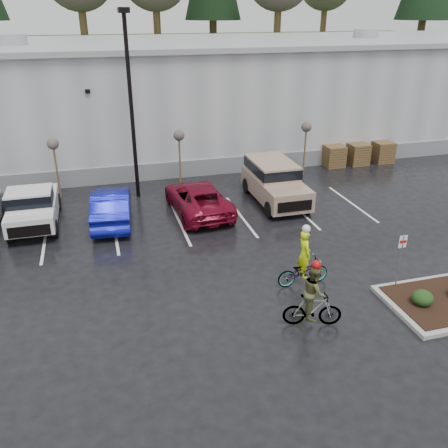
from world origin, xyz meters
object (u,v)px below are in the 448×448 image
object	(u,v)px
sapling_east	(306,130)
sapling_west	(53,147)
suv_tan	(276,183)
cyclist_olive	(313,302)
lamppost	(130,87)
car_blue	(112,206)
pallet_stack_b	(358,154)
pickup_white	(34,204)
pallet_stack_c	(383,152)
car_red	(198,198)
cyclist_hivis	(303,266)
pallet_stack_a	(334,156)
sapling_mid	(179,139)
fire_lane_sign	(400,256)

from	to	relation	value
sapling_east	sapling_west	bearing A→B (deg)	180.00
suv_tan	cyclist_olive	xyz separation A→B (m)	(-2.68, -10.14, -0.18)
lamppost	car_blue	distance (m)	5.92
pallet_stack_b	pickup_white	bearing A→B (deg)	-167.66
suv_tan	cyclist_olive	world-z (taller)	cyclist_olive
pallet_stack_c	car_red	distance (m)	14.28
sapling_west	cyclist_hivis	size ratio (longest dim) A/B	1.35
cyclist_olive	sapling_east	bearing A→B (deg)	-7.27
pallet_stack_b	car_blue	distance (m)	16.47
pallet_stack_b	cyclist_hivis	xyz separation A→B (m)	(-9.40, -12.50, 0.06)
pallet_stack_a	pallet_stack_b	size ratio (longest dim) A/B	1.00
suv_tan	sapling_west	bearing A→B (deg)	161.00
sapling_mid	pallet_stack_c	size ratio (longest dim) A/B	2.37
pallet_stack_a	car_blue	size ratio (longest dim) A/B	0.28
cyclist_olive	cyclist_hivis	bearing A→B (deg)	-1.46
pallet_stack_a	cyclist_hivis	size ratio (longest dim) A/B	0.57
sapling_mid	pallet_stack_c	world-z (taller)	sapling_mid
pallet_stack_b	cyclist_olive	world-z (taller)	cyclist_olive
fire_lane_sign	car_red	bearing A→B (deg)	120.42
pallet_stack_c	fire_lane_sign	world-z (taller)	fire_lane_sign
suv_tan	cyclist_hivis	bearing A→B (deg)	-103.99
pallet_stack_c	pickup_white	xyz separation A→B (m)	(-20.97, -4.19, 0.30)
lamppost	sapling_east	world-z (taller)	lamppost
car_red	cyclist_hivis	world-z (taller)	cyclist_hivis
pallet_stack_a	cyclist_olive	world-z (taller)	cyclist_olive
pallet_stack_b	pallet_stack_c	xyz separation A→B (m)	(1.80, 0.00, 0.00)
car_blue	car_red	distance (m)	4.11
sapling_east	fire_lane_sign	size ratio (longest dim) A/B	1.45
pallet_stack_a	pallet_stack_b	distance (m)	1.70
sapling_mid	cyclist_olive	world-z (taller)	sapling_mid
sapling_east	cyclist_hivis	xyz separation A→B (m)	(-5.20, -11.50, -2.00)
pallet_stack_a	fire_lane_sign	xyz separation A→B (m)	(-4.70, -13.80, 0.73)
pallet_stack_c	fire_lane_sign	bearing A→B (deg)	-120.72
pallet_stack_b	suv_tan	distance (m)	8.82
cyclist_olive	fire_lane_sign	bearing A→B (deg)	-58.50
lamppost	suv_tan	distance (m)	8.63
pallet_stack_b	pickup_white	xyz separation A→B (m)	(-19.17, -4.19, 0.30)
fire_lane_sign	cyclist_hivis	xyz separation A→B (m)	(-3.00, 1.30, -0.67)
fire_lane_sign	cyclist_olive	distance (m)	3.91
pallet_stack_b	car_blue	bearing A→B (deg)	-162.41
sapling_east	pallet_stack_b	size ratio (longest dim) A/B	2.37
lamppost	pallet_stack_c	bearing A→B (deg)	7.13
sapling_east	car_blue	bearing A→B (deg)	-160.92
pallet_stack_a	car_blue	bearing A→B (deg)	-160.43
sapling_mid	pickup_white	size ratio (longest dim) A/B	0.62
pallet_stack_a	cyclist_olive	distance (m)	17.07
sapling_east	pallet_stack_b	xyz separation A→B (m)	(4.20, 1.00, -2.05)
pallet_stack_a	car_blue	world-z (taller)	car_blue
pallet_stack_c	suv_tan	bearing A→B (deg)	-153.08
pickup_white	suv_tan	distance (m)	11.72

